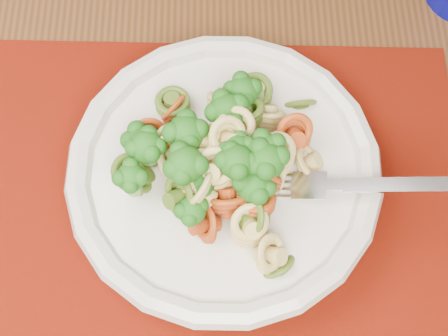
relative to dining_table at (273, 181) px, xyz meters
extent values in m
cube|color=#553017|center=(0.00, 0.00, 0.09)|extent=(1.50, 1.07, 0.04)
cube|color=#621304|center=(-0.07, -0.06, 0.11)|extent=(0.45, 0.38, 0.00)
cylinder|color=silver|center=(-0.06, -0.04, 0.12)|extent=(0.10, 0.10, 0.01)
cylinder|color=silver|center=(-0.06, -0.04, 0.13)|extent=(0.22, 0.22, 0.03)
torus|color=silver|center=(-0.06, -0.04, 0.15)|extent=(0.24, 0.24, 0.02)
camera|label=1|loc=(-0.08, -0.23, 0.58)|focal=50.00mm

